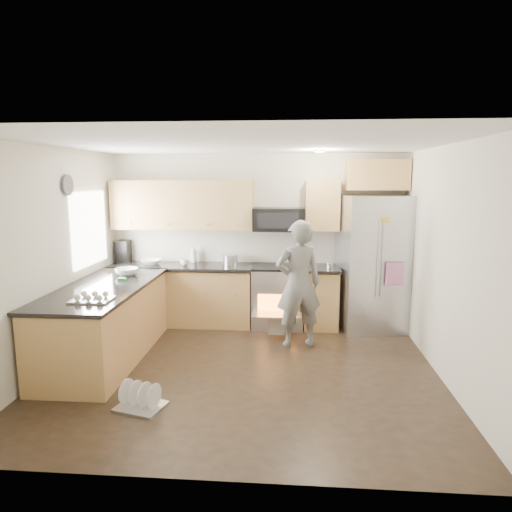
# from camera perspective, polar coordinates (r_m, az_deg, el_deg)

# --- Properties ---
(ground) EXTENTS (4.50, 4.50, 0.00)m
(ground) POSITION_cam_1_polar(r_m,az_deg,el_deg) (5.54, -1.61, -14.07)
(ground) COLOR black
(ground) RESTS_ON ground
(room_shell) EXTENTS (4.54, 4.04, 2.62)m
(room_shell) POSITION_cam_1_polar(r_m,az_deg,el_deg) (5.12, -2.09, 3.45)
(room_shell) COLOR beige
(room_shell) RESTS_ON ground
(back_cabinet_run) EXTENTS (4.45, 0.64, 2.50)m
(back_cabinet_run) POSITION_cam_1_polar(r_m,az_deg,el_deg) (7.00, -4.93, -0.77)
(back_cabinet_run) COLOR #A97843
(back_cabinet_run) RESTS_ON ground
(peninsula) EXTENTS (0.96, 2.36, 1.02)m
(peninsula) POSITION_cam_1_polar(r_m,az_deg,el_deg) (6.03, -18.29, -7.86)
(peninsula) COLOR #A97843
(peninsula) RESTS_ON ground
(stove_range) EXTENTS (0.76, 0.97, 1.79)m
(stove_range) POSITION_cam_1_polar(r_m,az_deg,el_deg) (6.91, 2.75, -3.31)
(stove_range) COLOR #B7B7BC
(stove_range) RESTS_ON ground
(refrigerator) EXTENTS (1.09, 0.91, 1.99)m
(refrigerator) POSITION_cam_1_polar(r_m,az_deg,el_deg) (6.94, 14.57, -0.89)
(refrigerator) COLOR #B7B7BC
(refrigerator) RESTS_ON ground
(person) EXTENTS (0.71, 0.57, 1.70)m
(person) POSITION_cam_1_polar(r_m,az_deg,el_deg) (6.07, 5.33, -3.50)
(person) COLOR slate
(person) RESTS_ON ground
(dish_rack) EXTENTS (0.52, 0.46, 0.27)m
(dish_rack) POSITION_cam_1_polar(r_m,az_deg,el_deg) (4.83, -14.24, -17.14)
(dish_rack) COLOR #B7B7BC
(dish_rack) RESTS_ON ground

